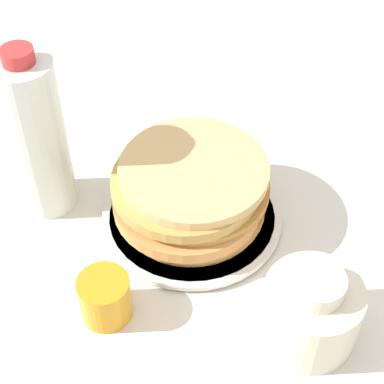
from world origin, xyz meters
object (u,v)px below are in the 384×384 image
cream_jug (311,311)px  water_bottle_near (36,136)px  plate (192,217)px  pancake_stack (191,192)px  juice_glass (105,298)px

cream_jug → water_bottle_near: bearing=-131.4°
plate → cream_jug: cream_jug is taller
plate → water_bottle_near: bearing=-109.7°
pancake_stack → juice_glass: 0.18m
juice_glass → cream_jug: bearing=74.6°
plate → juice_glass: (0.13, -0.12, 0.02)m
juice_glass → pancake_stack: bearing=137.4°
plate → pancake_stack: 0.05m
cream_jug → water_bottle_near: size_ratio=0.45×
pancake_stack → water_bottle_near: water_bottle_near is taller
juice_glass → cream_jug: (0.06, 0.22, 0.02)m
pancake_stack → cream_jug: size_ratio=1.86×
juice_glass → plate: bearing=136.8°
juice_glass → cream_jug: size_ratio=0.55×
plate → cream_jug: size_ratio=2.17×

